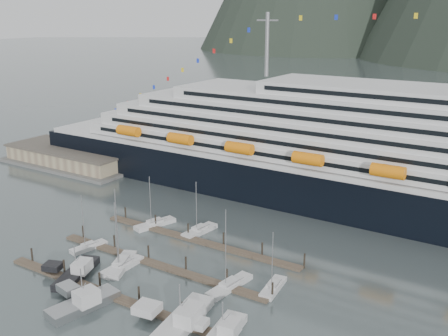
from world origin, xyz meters
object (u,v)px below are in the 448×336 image
at_px(sailboat_a, 89,247).
at_px(trawler_b, 83,302).
at_px(sailboat_h, 273,288).
at_px(trawler_d, 222,333).
at_px(warehouse, 71,158).
at_px(sailboat_c, 122,267).
at_px(cruise_ship, 419,168).
at_px(sailboat_d, 229,286).
at_px(sailboat_b, 121,265).
at_px(trawler_c, 179,321).
at_px(sailboat_f, 200,231).
at_px(sailboat_e, 155,224).
at_px(trawler_a, 76,272).

relative_size(sailboat_a, trawler_b, 0.97).
height_order(sailboat_h, trawler_d, sailboat_h).
relative_size(warehouse, sailboat_c, 3.28).
relative_size(cruise_ship, trawler_d, 18.12).
height_order(warehouse, sailboat_a, sailboat_a).
xyz_separation_m(sailboat_d, trawler_b, (-16.82, -18.14, 0.54)).
xyz_separation_m(sailboat_b, trawler_c, (21.20, -9.84, 0.54)).
xyz_separation_m(sailboat_b, sailboat_f, (3.32, 21.02, -0.03)).
height_order(cruise_ship, trawler_b, cruise_ship).
relative_size(sailboat_b, sailboat_c, 1.17).
distance_m(sailboat_a, trawler_c, 34.46).
distance_m(sailboat_c, sailboat_h, 28.76).
bearing_deg(sailboat_h, sailboat_e, 66.09).
xyz_separation_m(warehouse, sailboat_a, (50.56, -40.80, -1.85)).
bearing_deg(sailboat_a, trawler_c, -97.87).
xyz_separation_m(cruise_ship, sailboat_b, (-40.40, -55.97, -11.59)).
bearing_deg(trawler_a, trawler_c, -115.67).
relative_size(sailboat_d, trawler_a, 1.22).
height_order(sailboat_e, trawler_d, sailboat_e).
xyz_separation_m(warehouse, trawler_b, (66.28, -56.97, -1.28)).
distance_m(trawler_b, trawler_d, 24.15).
height_order(trawler_a, trawler_d, trawler_a).
bearing_deg(trawler_d, sailboat_d, 19.39).
height_order(sailboat_a, sailboat_f, sailboat_f).
distance_m(warehouse, sailboat_d, 91.74).
bearing_deg(sailboat_c, trawler_c, -113.87).
height_order(cruise_ship, trawler_d, cruise_ship).
xyz_separation_m(sailboat_a, trawler_d, (39.31, -11.02, 0.47)).
bearing_deg(sailboat_h, sailboat_f, 55.24).
bearing_deg(sailboat_a, sailboat_f, -24.79).
xyz_separation_m(sailboat_a, sailboat_f, (14.38, 18.79, 0.02)).
distance_m(sailboat_d, trawler_d, 14.65).
height_order(sailboat_b, sailboat_d, sailboat_b).
xyz_separation_m(sailboat_b, sailboat_d, (21.47, 4.19, -0.02)).
distance_m(warehouse, trawler_d, 103.75).
bearing_deg(trawler_b, trawler_a, 65.06).
bearing_deg(trawler_c, sailboat_a, 61.27).
height_order(warehouse, sailboat_f, sailboat_f).
xyz_separation_m(sailboat_d, sailboat_f, (-18.16, 16.83, -0.01)).
height_order(sailboat_e, trawler_a, sailboat_e).
relative_size(cruise_ship, trawler_b, 16.77).
bearing_deg(warehouse, sailboat_h, -21.41).
xyz_separation_m(cruise_ship, trawler_c, (-19.19, -65.81, -11.05)).
height_order(sailboat_c, sailboat_d, sailboat_d).
distance_m(sailboat_a, sailboat_c, 11.99).
distance_m(warehouse, trawler_c, 98.27).
relative_size(warehouse, trawler_d, 3.97).
bearing_deg(trawler_a, trawler_b, -146.35).
bearing_deg(trawler_b, cruise_ship, -15.45).
bearing_deg(trawler_b, sailboat_c, 28.33).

